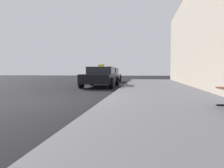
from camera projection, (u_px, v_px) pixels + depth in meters
The scene contains 4 objects.
ground_plane at pixel (46, 102), 7.33m from camera, with size 80.00×80.00×0.00m, color black.
sidewalk at pixel (170, 102), 6.76m from camera, with size 4.00×32.00×0.15m, color #5B5B60.
car_black at pixel (101, 77), 14.07m from camera, with size 1.98×4.19×1.43m.
car_white at pixel (109, 75), 20.08m from camera, with size 1.93×4.14×1.43m.
Camera 1 is at (3.21, -6.90, 1.02)m, focal length 35.55 mm.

